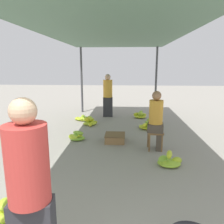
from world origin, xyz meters
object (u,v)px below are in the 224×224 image
banana_pile_right_3 (140,115)px  crate_near (115,138)px  vendor_foreground (30,191)px  banana_pile_left_2 (77,136)px  shopper_walking_mid (108,95)px  stool (155,135)px  banana_pile_left_1 (90,122)px  banana_pile_left_0 (2,215)px  banana_pile_right_1 (168,161)px  banana_pile_left_3 (82,119)px  banana_pile_right_0 (153,120)px  vendor_seated (157,120)px  banana_pile_right_2 (148,126)px

banana_pile_right_3 → crate_near: size_ratio=0.99×
vendor_foreground → banana_pile_left_2: size_ratio=3.88×
shopper_walking_mid → vendor_foreground: bearing=-91.2°
vendor_foreground → banana_pile_right_3: 6.36m
stool → shopper_walking_mid: shopper_walking_mid is taller
banana_pile_right_3 → banana_pile_left_1: bearing=-147.9°
banana_pile_left_0 → banana_pile_right_1: (2.30, 1.69, -0.01)m
banana_pile_left_0 → banana_pile_left_3: size_ratio=1.10×
stool → banana_pile_right_1: bearing=-78.8°
stool → banana_pile_left_3: 3.35m
stool → banana_pile_right_0: size_ratio=0.94×
banana_pile_left_0 → banana_pile_right_3: (2.02, 5.53, 0.02)m
crate_near → banana_pile_left_1: bearing=119.2°
banana_pile_left_1 → shopper_walking_mid: bearing=68.3°
banana_pile_left_1 → banana_pile_right_0: banana_pile_left_1 is taller
banana_pile_right_1 → crate_near: (-1.07, 1.24, 0.01)m
banana_pile_left_2 → banana_pile_right_1: 2.42m
stool → banana_pile_right_3: size_ratio=0.88×
shopper_walking_mid → vendor_seated: bearing=-67.4°
banana_pile_left_0 → banana_pile_right_0: bearing=63.8°
banana_pile_right_1 → stool: bearing=101.2°
shopper_walking_mid → crate_near: bearing=-81.8°
banana_pile_right_2 → shopper_walking_mid: size_ratio=0.38×
banana_pile_left_0 → crate_near: banana_pile_left_0 is taller
banana_pile_left_1 → banana_pile_right_3: size_ratio=1.21×
banana_pile_left_1 → banana_pile_left_3: size_ratio=1.15×
vendor_seated → banana_pile_right_3: (-0.15, 3.05, -0.59)m
banana_pile_left_0 → crate_near: size_ratio=1.13×
banana_pile_left_0 → banana_pile_right_2: bearing=62.4°
banana_pile_right_0 → banana_pile_right_2: size_ratio=0.77×
stool → banana_pile_right_0: 2.42m
vendor_foreground → banana_pile_left_1: bearing=93.7°
banana_pile_left_3 → stool: bearing=-49.8°
vendor_foreground → shopper_walking_mid: size_ratio=1.04×
banana_pile_right_1 → banana_pile_right_2: size_ratio=0.90×
stool → banana_pile_right_2: size_ratio=0.72×
stool → banana_pile_left_0: bearing=-130.9°
banana_pile_left_3 → crate_near: bearing=-59.5°
banana_pile_left_1 → banana_pile_right_1: (1.94, -2.80, -0.01)m
banana_pile_right_3 → shopper_walking_mid: size_ratio=0.31×
banana_pile_left_2 → banana_pile_left_3: banana_pile_left_2 is taller
banana_pile_left_1 → crate_near: bearing=-60.8°
banana_pile_left_1 → banana_pile_right_2: size_ratio=1.00×
banana_pile_left_1 → banana_pile_left_2: banana_pile_left_1 is taller
banana_pile_left_3 → vendor_seated: bearing=-49.6°
banana_pile_right_1 → banana_pile_left_1: bearing=124.8°
banana_pile_left_1 → banana_pile_right_0: size_ratio=1.29×
vendor_seated → banana_pile_right_2: vendor_seated is taller
banana_pile_right_3 → banana_pile_left_3: bearing=-165.9°
banana_pile_left_0 → banana_pile_right_3: banana_pile_left_0 is taller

